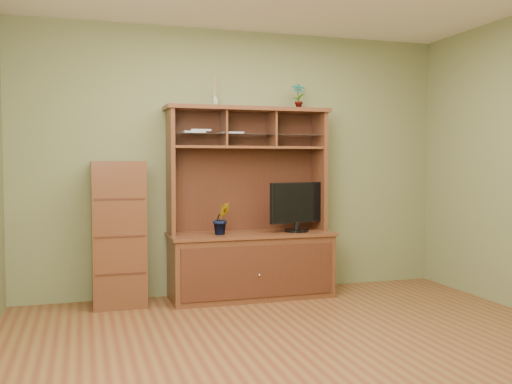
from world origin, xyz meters
name	(u,v)px	position (x,y,z in m)	size (l,w,h in m)	color
room	(313,163)	(0.00, 0.00, 1.35)	(4.54, 4.04, 2.74)	brown
media_hutch	(250,245)	(0.05, 1.73, 0.52)	(1.66, 0.61, 1.90)	#472714
monitor	(297,206)	(0.51, 1.65, 0.91)	(0.62, 0.24, 0.50)	black
orchid_plant	(222,219)	(-0.26, 1.65, 0.81)	(0.17, 0.14, 0.31)	#335B1F
top_plant	(298,96)	(0.59, 1.80, 2.03)	(0.14, 0.09, 0.27)	#386322
reed_diffuser	(215,94)	(-0.29, 1.80, 2.02)	(0.06, 0.06, 0.30)	silver
magazines	(208,132)	(-0.36, 1.81, 1.65)	(0.61, 0.18, 0.04)	#AFAFB4
side_cabinet	(119,234)	(-1.23, 1.76, 0.68)	(0.49, 0.44, 1.36)	#472714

